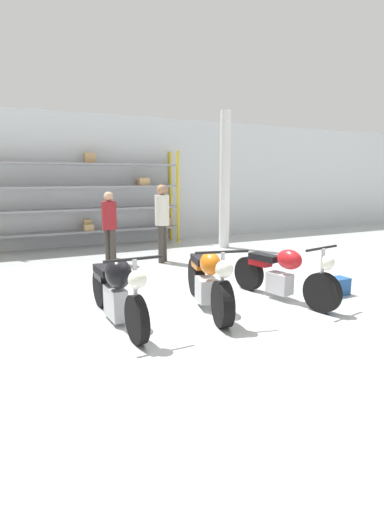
# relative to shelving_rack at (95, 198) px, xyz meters

# --- Properties ---
(ground_plane) EXTENTS (30.00, 30.00, 0.00)m
(ground_plane) POSITION_rel_shelving_rack_xyz_m (0.16, -5.99, -1.34)
(ground_plane) COLOR #B2B7B7
(back_wall) EXTENTS (30.00, 0.08, 3.60)m
(back_wall) POSITION_rel_shelving_rack_xyz_m (0.16, 0.36, 0.46)
(back_wall) COLOR silver
(back_wall) RESTS_ON ground_plane
(shelving_rack) EXTENTS (4.96, 0.63, 2.64)m
(shelving_rack) POSITION_rel_shelving_rack_xyz_m (0.00, 0.00, 0.00)
(shelving_rack) COLOR gold
(shelving_rack) RESTS_ON ground_plane
(support_pillar) EXTENTS (0.28, 0.28, 3.60)m
(support_pillar) POSITION_rel_shelving_rack_xyz_m (3.09, -1.68, 0.46)
(support_pillar) COLOR silver
(support_pillar) RESTS_ON ground_plane
(motorcycle_black) EXTENTS (0.70, 2.10, 1.01)m
(motorcycle_black) POSITION_rel_shelving_rack_xyz_m (-1.17, -6.07, -0.89)
(motorcycle_black) COLOR black
(motorcycle_black) RESTS_ON ground_plane
(motorcycle_orange) EXTENTS (0.83, 2.05, 0.99)m
(motorcycle_orange) POSITION_rel_shelving_rack_xyz_m (0.17, -6.10, -0.92)
(motorcycle_orange) COLOR black
(motorcycle_orange) RESTS_ON ground_plane
(motorcycle_red) EXTENTS (0.72, 2.01, 0.94)m
(motorcycle_red) POSITION_rel_shelving_rack_xyz_m (1.42, -6.25, -0.93)
(motorcycle_red) COLOR black
(motorcycle_red) RESTS_ON ground_plane
(person_browsing) EXTENTS (0.42, 0.42, 1.59)m
(person_browsing) POSITION_rel_shelving_rack_xyz_m (-0.26, -2.38, -0.41)
(person_browsing) COLOR #38332D
(person_browsing) RESTS_ON ground_plane
(person_near_rack) EXTENTS (0.45, 0.45, 1.74)m
(person_near_rack) POSITION_rel_shelving_rack_xyz_m (0.84, -2.75, -0.32)
(person_near_rack) COLOR #38332D
(person_near_rack) RESTS_ON ground_plane
(toolbox) EXTENTS (0.44, 0.26, 0.28)m
(toolbox) POSITION_rel_shelving_rack_xyz_m (2.38, -6.40, -1.20)
(toolbox) COLOR #1E4C8C
(toolbox) RESTS_ON ground_plane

